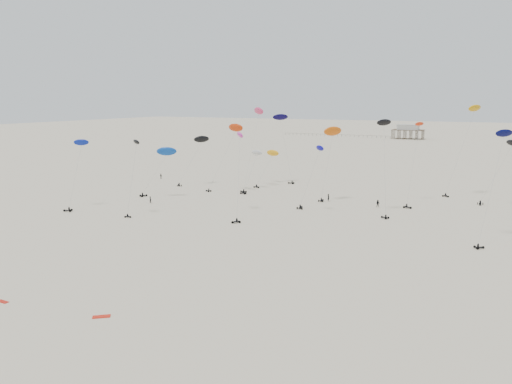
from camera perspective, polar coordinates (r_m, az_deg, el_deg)
The scene contains 26 objects.
ground_plane at distance 215.23m, azimuth 13.15°, elevation 3.07°, with size 900.00×900.00×0.00m, color beige.
pavilion_main at distance 363.53m, azimuth 16.97°, elevation 6.50°, with size 21.00×13.00×9.80m.
pier_fence at distance 375.41m, azimuth 9.04°, elevation 6.41°, with size 80.20×0.20×1.50m.
rig_0 at distance 142.15m, azimuth 26.27°, elevation 3.01°, with size 9.03×6.37×17.10m.
rig_1 at distance 123.57m, azimuth 6.14°, elevation 1.46°, with size 6.69×3.76×16.09m.
rig_2 at distance 123.33m, azimuth 14.45°, elevation 5.11°, with size 6.41×12.99×23.06m.
rig_3 at distance 117.23m, azimuth -2.00°, elevation 3.12°, with size 8.72×16.29×22.23m.
rig_4 at distance 154.49m, azimuth 23.29°, elevation 7.44°, with size 8.80×12.76×26.17m.
rig_5 at distance 106.10m, azimuth 25.81°, elevation 2.68°, with size 5.59×14.92×22.83m.
rig_6 at distance 120.36m, azimuth -13.83°, elevation 2.73°, with size 3.52×7.32×17.83m.
rig_7 at distance 161.45m, azimuth -6.68°, elevation 5.15°, with size 7.27×11.91×16.29m.
rig_8 at distance 151.08m, azimuth -0.27°, elevation 3.42°, with size 4.72×13.96×15.28m.
rig_9 at distance 163.61m, azimuth 3.03°, elevation 7.24°, with size 9.09×6.07×22.57m.
rig_10 at distance 134.44m, azimuth 17.42°, elevation 2.08°, with size 2.76×15.40×23.18m.
rig_11 at distance 132.43m, azimuth -19.87°, elevation 2.56°, with size 5.37×10.55×17.38m.
rig_12 at distance 149.35m, azimuth -2.65°, elevation 6.66°, with size 9.54×9.44×20.52m.
rig_13 at distance 162.16m, azimuth 1.56°, elevation 3.75°, with size 5.01×14.86×14.90m.
rig_14 at distance 135.80m, azimuth 8.61°, elevation 5.96°, with size 5.03×8.61×20.01m.
rig_15 at distance 142.02m, azimuth -10.63°, elevation 3.76°, with size 9.56×7.51×14.21m.
rig_16 at distance 154.98m, azimuth 0.05°, elevation 7.97°, with size 5.76×17.26×26.07m.
spectator_0 at distance 134.48m, azimuth -11.96°, elevation -1.24°, with size 0.75×0.52×2.07m, color black.
spectator_1 at distance 130.25m, azimuth 13.73°, elevation -1.70°, with size 1.09×0.63×2.22m, color black.
spectator_2 at distance 175.17m, azimuth -10.81°, elevation 1.51°, with size 1.23×0.66×2.09m, color black.
spectator_3 at distance 135.45m, azimuth 8.27°, elevation -1.04°, with size 0.84×0.57×2.30m, color black.
grounded_kite_a at distance 67.48m, azimuth -17.24°, elevation -13.47°, with size 2.20×0.90×0.08m, color red.
grounded_kite_b at distance 76.99m, azimuth -26.96°, elevation -11.13°, with size 1.80×0.70×0.07m, color red.
Camera 1 is at (46.77, -8.35, 26.91)m, focal length 35.00 mm.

